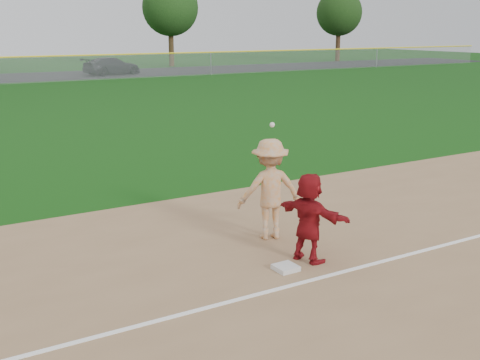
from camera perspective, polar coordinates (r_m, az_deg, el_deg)
ground at (r=11.08m, az=4.03°, el=-8.19°), size 160.00×160.00×0.00m
foul_line at (r=10.48m, az=6.56°, el=-9.47°), size 60.00×0.10×0.01m
first_base at (r=10.87m, az=4.35°, el=-8.29°), size 0.40×0.40×0.09m
base_runner at (r=11.08m, az=6.56°, el=-3.55°), size 0.88×1.63×1.67m
car_right at (r=56.25m, az=-12.06°, el=10.53°), size 5.67×3.33×1.54m
first_base_play at (r=12.17m, az=2.84°, el=-0.87°), size 1.49×1.26×2.51m
tree_3 at (r=67.26m, az=-6.64°, el=15.92°), size 6.00×6.00×9.19m
tree_4 at (r=77.72m, az=9.38°, el=15.37°), size 5.60×5.60×8.67m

